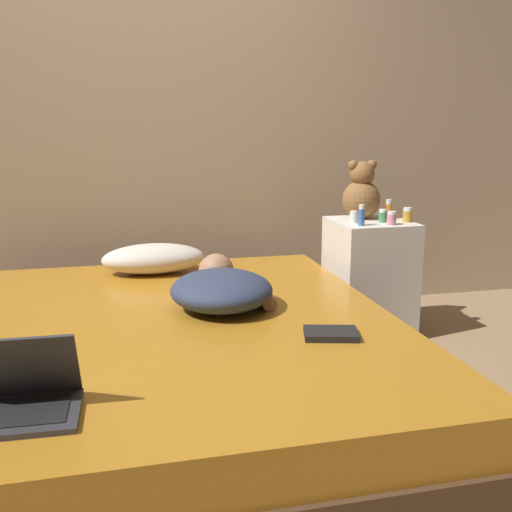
{
  "coord_description": "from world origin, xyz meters",
  "views": [
    {
      "loc": [
        -0.2,
        -2.25,
        1.15
      ],
      "look_at": [
        0.41,
        0.26,
        0.57
      ],
      "focal_mm": 42.0,
      "sensor_mm": 36.0,
      "label": 1
    }
  ],
  "objects_px": {
    "laptop": "(15,397)",
    "bottle_pink": "(392,218)",
    "bottle_orange": "(389,209)",
    "bottle_green": "(383,216)",
    "teddy_bear": "(361,193)",
    "bottle_amber": "(407,215)",
    "person_lying": "(222,288)",
    "book": "(331,334)",
    "bottle_blue": "(362,215)",
    "bottle_white": "(354,217)",
    "pillow": "(154,259)"
  },
  "relations": [
    {
      "from": "bottle_amber",
      "to": "book",
      "type": "relative_size",
      "value": 0.35
    },
    {
      "from": "bottle_pink",
      "to": "laptop",
      "type": "bearing_deg",
      "value": -143.43
    },
    {
      "from": "bottle_white",
      "to": "bottle_pink",
      "type": "bearing_deg",
      "value": -30.01
    },
    {
      "from": "bottle_green",
      "to": "bottle_amber",
      "type": "bearing_deg",
      "value": -12.63
    },
    {
      "from": "laptop",
      "to": "teddy_bear",
      "type": "distance_m",
      "value": 2.22
    },
    {
      "from": "pillow",
      "to": "bottle_green",
      "type": "relative_size",
      "value": 7.55
    },
    {
      "from": "bottle_white",
      "to": "laptop",
      "type": "bearing_deg",
      "value": -138.37
    },
    {
      "from": "bottle_white",
      "to": "teddy_bear",
      "type": "bearing_deg",
      "value": 54.59
    },
    {
      "from": "teddy_bear",
      "to": "bottle_orange",
      "type": "xyz_separation_m",
      "value": [
        0.14,
        -0.05,
        -0.09
      ]
    },
    {
      "from": "bottle_white",
      "to": "book",
      "type": "relative_size",
      "value": 0.29
    },
    {
      "from": "teddy_bear",
      "to": "book",
      "type": "distance_m",
      "value": 1.32
    },
    {
      "from": "teddy_bear",
      "to": "bottle_pink",
      "type": "distance_m",
      "value": 0.27
    },
    {
      "from": "teddy_bear",
      "to": "bottle_amber",
      "type": "height_order",
      "value": "teddy_bear"
    },
    {
      "from": "teddy_bear",
      "to": "bottle_white",
      "type": "relative_size",
      "value": 5.04
    },
    {
      "from": "bottle_white",
      "to": "bottle_blue",
      "type": "distance_m",
      "value": 0.09
    },
    {
      "from": "teddy_bear",
      "to": "bottle_blue",
      "type": "relative_size",
      "value": 2.94
    },
    {
      "from": "laptop",
      "to": "bottle_green",
      "type": "relative_size",
      "value": 4.95
    },
    {
      "from": "pillow",
      "to": "bottle_orange",
      "type": "height_order",
      "value": "bottle_orange"
    },
    {
      "from": "bottle_green",
      "to": "book",
      "type": "xyz_separation_m",
      "value": [
        -0.66,
        -0.98,
        -0.26
      ]
    },
    {
      "from": "teddy_bear",
      "to": "bottle_green",
      "type": "distance_m",
      "value": 0.19
    },
    {
      "from": "laptop",
      "to": "bottle_amber",
      "type": "xyz_separation_m",
      "value": [
        1.8,
        1.31,
        0.22
      ]
    },
    {
      "from": "laptop",
      "to": "bottle_blue",
      "type": "relative_size",
      "value": 3.14
    },
    {
      "from": "laptop",
      "to": "bottle_green",
      "type": "xyz_separation_m",
      "value": [
        1.68,
        1.34,
        0.22
      ]
    },
    {
      "from": "laptop",
      "to": "bottle_orange",
      "type": "height_order",
      "value": "bottle_orange"
    },
    {
      "from": "bottle_orange",
      "to": "bottle_amber",
      "type": "bearing_deg",
      "value": -67.83
    },
    {
      "from": "person_lying",
      "to": "teddy_bear",
      "type": "bearing_deg",
      "value": 41.84
    },
    {
      "from": "bottle_pink",
      "to": "book",
      "type": "distance_m",
      "value": 1.14
    },
    {
      "from": "book",
      "to": "bottle_white",
      "type": "bearing_deg",
      "value": 63.5
    },
    {
      "from": "teddy_bear",
      "to": "bottle_green",
      "type": "xyz_separation_m",
      "value": [
        0.06,
        -0.15,
        -0.11
      ]
    },
    {
      "from": "bottle_orange",
      "to": "book",
      "type": "xyz_separation_m",
      "value": [
        -0.73,
        -1.08,
        -0.28
      ]
    },
    {
      "from": "teddy_bear",
      "to": "laptop",
      "type": "bearing_deg",
      "value": -137.39
    },
    {
      "from": "bottle_orange",
      "to": "bottle_blue",
      "type": "height_order",
      "value": "bottle_blue"
    },
    {
      "from": "person_lying",
      "to": "bottle_orange",
      "type": "relative_size",
      "value": 5.89
    },
    {
      "from": "bottle_orange",
      "to": "bottle_green",
      "type": "xyz_separation_m",
      "value": [
        -0.08,
        -0.09,
        -0.02
      ]
    },
    {
      "from": "bottle_white",
      "to": "bottle_orange",
      "type": "height_order",
      "value": "bottle_orange"
    },
    {
      "from": "teddy_bear",
      "to": "bottle_blue",
      "type": "bearing_deg",
      "value": -112.44
    },
    {
      "from": "person_lying",
      "to": "teddy_bear",
      "type": "relative_size",
      "value": 1.97
    },
    {
      "from": "bottle_blue",
      "to": "bottle_pink",
      "type": "bearing_deg",
      "value": -4.32
    },
    {
      "from": "bottle_white",
      "to": "book",
      "type": "bearing_deg",
      "value": -116.5
    },
    {
      "from": "bottle_green",
      "to": "teddy_bear",
      "type": "bearing_deg",
      "value": 113.46
    },
    {
      "from": "bottle_white",
      "to": "bottle_green",
      "type": "distance_m",
      "value": 0.16
    },
    {
      "from": "bottle_amber",
      "to": "bottle_pink",
      "type": "xyz_separation_m",
      "value": [
        -0.12,
        -0.06,
        -0.0
      ]
    },
    {
      "from": "bottle_pink",
      "to": "bottle_orange",
      "type": "bearing_deg",
      "value": 69.05
    },
    {
      "from": "bottle_amber",
      "to": "teddy_bear",
      "type": "bearing_deg",
      "value": 137.54
    },
    {
      "from": "laptop",
      "to": "person_lying",
      "type": "bearing_deg",
      "value": 51.59
    },
    {
      "from": "laptop",
      "to": "bottle_orange",
      "type": "bearing_deg",
      "value": 41.44
    },
    {
      "from": "pillow",
      "to": "bottle_pink",
      "type": "distance_m",
      "value": 1.25
    },
    {
      "from": "laptop",
      "to": "bottle_pink",
      "type": "height_order",
      "value": "bottle_pink"
    },
    {
      "from": "person_lying",
      "to": "bottle_green",
      "type": "bearing_deg",
      "value": 33.62
    },
    {
      "from": "pillow",
      "to": "teddy_bear",
      "type": "bearing_deg",
      "value": 1.53
    }
  ]
}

